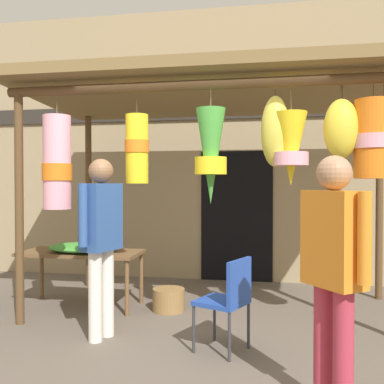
% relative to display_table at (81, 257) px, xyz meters
% --- Properties ---
extents(ground_plane, '(30.00, 30.00, 0.00)m').
position_rel_display_table_xyz_m(ground_plane, '(1.56, -0.86, -0.61)').
color(ground_plane, '#60564C').
extents(shop_facade, '(11.42, 0.29, 4.22)m').
position_rel_display_table_xyz_m(shop_facade, '(1.56, 1.92, 1.50)').
color(shop_facade, '#9E8966').
rests_on(shop_facade, ground_plane).
extents(market_stall_canopy, '(4.51, 2.30, 2.71)m').
position_rel_display_table_xyz_m(market_stall_canopy, '(1.76, -0.10, 1.72)').
color(market_stall_canopy, brown).
rests_on(market_stall_canopy, ground_plane).
extents(display_table, '(1.46, 0.65, 0.68)m').
position_rel_display_table_xyz_m(display_table, '(0.00, 0.00, 0.00)').
color(display_table, brown).
rests_on(display_table, ground_plane).
extents(flower_heap_on_table, '(0.84, 0.59, 0.11)m').
position_rel_display_table_xyz_m(flower_heap_on_table, '(0.06, -0.05, 0.12)').
color(flower_heap_on_table, green).
rests_on(flower_heap_on_table, display_table).
extents(folding_chair, '(0.52, 0.52, 0.84)m').
position_rel_display_table_xyz_m(folding_chair, '(1.93, -1.15, -0.10)').
color(folding_chair, '#2347A8').
rests_on(folding_chair, ground_plane).
extents(wicker_basket_by_table, '(0.38, 0.38, 0.26)m').
position_rel_display_table_xyz_m(wicker_basket_by_table, '(1.10, 0.01, -0.48)').
color(wicker_basket_by_table, olive).
rests_on(wicker_basket_by_table, ground_plane).
extents(vendor_in_orange, '(0.33, 0.57, 1.74)m').
position_rel_display_table_xyz_m(vendor_in_orange, '(0.68, -1.03, 0.43)').
color(vendor_in_orange, silver).
rests_on(vendor_in_orange, ground_plane).
extents(shopper_by_bananas, '(0.42, 0.49, 1.69)m').
position_rel_display_table_xyz_m(shopper_by_bananas, '(2.70, -2.07, 0.39)').
color(shopper_by_bananas, '#B23347').
rests_on(shopper_by_bananas, ground_plane).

